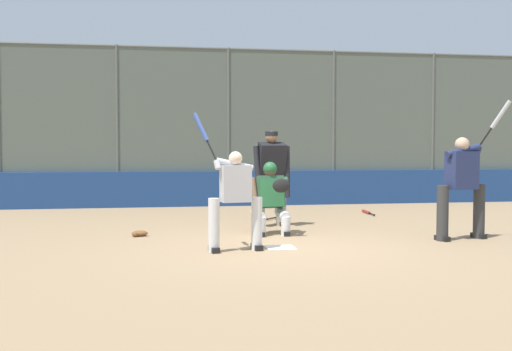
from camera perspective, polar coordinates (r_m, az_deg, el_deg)
name	(u,v)px	position (r m, az deg, el deg)	size (l,w,h in m)	color
ground_plane	(280,248)	(9.09, 2.34, -6.91)	(160.00, 160.00, 0.00)	#9E7F5B
home_plate_marker	(280,248)	(9.09, 2.34, -6.87)	(0.43, 0.43, 0.01)	white
backstop_fence	(229,124)	(15.58, -2.62, 4.96)	(17.00, 0.08, 4.08)	#515651
padding_wall	(229,188)	(15.50, -2.56, -1.24)	(16.58, 0.18, 0.90)	navy
bleachers_beyond	(129,182)	(18.01, -12.05, -0.64)	(11.85, 2.50, 1.48)	slate
batter_at_plate	(235,197)	(8.74, -2.04, -2.06)	(1.02, 0.57, 2.03)	silver
catcher_behind_plate	(271,197)	(10.39, 1.45, -2.05)	(0.67, 0.78, 1.27)	silver
umpire_home	(271,175)	(11.46, 1.46, 0.06)	(0.74, 0.49, 1.83)	gray
batter_on_deck	(462,184)	(10.37, 19.04, -0.75)	(1.15, 0.58, 2.28)	#333333
spare_bat_near_backstop	(280,217)	(12.84, 2.29, -3.93)	(0.61, 0.70, 0.07)	black
spare_bat_by_padding	(367,212)	(13.92, 10.53, -3.46)	(0.10, 0.89, 0.07)	black
fielding_glove_on_dirt	(139,233)	(10.43, -11.07, -5.44)	(0.27, 0.21, 0.10)	brown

